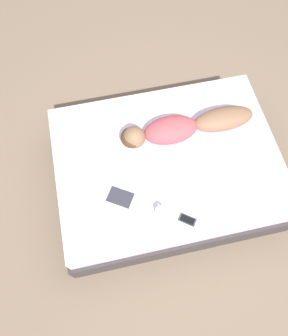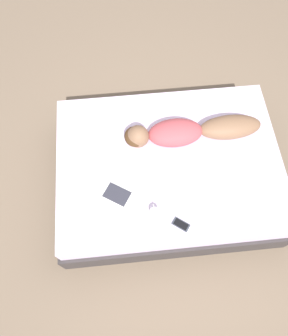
% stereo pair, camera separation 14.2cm
% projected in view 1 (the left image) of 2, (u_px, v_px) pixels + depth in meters
% --- Properties ---
extents(ground_plane, '(12.00, 12.00, 0.00)m').
position_uv_depth(ground_plane, '(164.00, 180.00, 3.51)').
color(ground_plane, '#7A6651').
extents(bed, '(1.59, 2.13, 0.54)m').
position_uv_depth(bed, '(166.00, 170.00, 3.27)').
color(bed, '#383333').
rests_on(bed, ground_plane).
extents(person, '(0.30, 1.29, 0.21)m').
position_uv_depth(person, '(184.00, 127.00, 3.04)').
color(person, brown).
rests_on(person, bed).
extents(open_magazine, '(0.56, 0.51, 0.01)m').
position_uv_depth(open_magazine, '(115.00, 209.00, 2.81)').
color(open_magazine, white).
rests_on(open_magazine, bed).
extents(coffee_mug, '(0.11, 0.08, 0.08)m').
position_uv_depth(coffee_mug, '(160.00, 211.00, 2.76)').
color(coffee_mug, white).
rests_on(coffee_mug, bed).
extents(cell_phone, '(0.14, 0.16, 0.01)m').
position_uv_depth(cell_phone, '(187.00, 220.00, 2.76)').
color(cell_phone, '#333842').
rests_on(cell_phone, bed).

